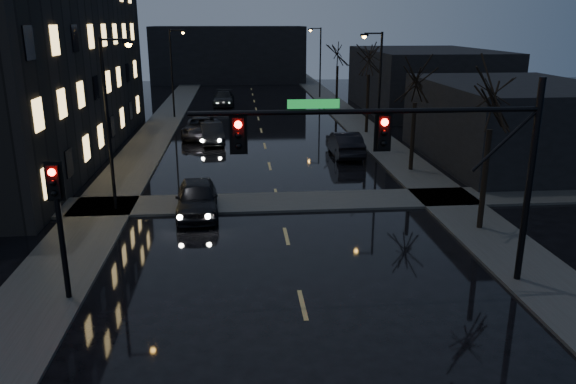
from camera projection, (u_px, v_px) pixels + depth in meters
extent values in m
cube|color=#2D2D2B|center=(152.00, 139.00, 42.85)|extent=(3.00, 140.00, 0.12)
cube|color=#2D2D2B|center=(370.00, 135.00, 44.31)|extent=(3.00, 140.00, 0.12)
cube|color=#2D2D2B|center=(278.00, 202.00, 27.86)|extent=(40.00, 3.00, 0.12)
cube|color=black|center=(6.00, 65.00, 35.67)|extent=(12.00, 30.00, 12.00)
cube|color=black|center=(513.00, 123.00, 35.63)|extent=(10.00, 14.00, 5.00)
cube|color=black|center=(425.00, 80.00, 56.57)|extent=(12.00, 18.00, 6.00)
cube|color=black|center=(229.00, 54.00, 83.15)|extent=(22.00, 10.00, 8.00)
cylinder|color=black|center=(529.00, 185.00, 18.46)|extent=(0.22, 0.22, 7.00)
cylinder|color=black|center=(368.00, 111.00, 17.26)|extent=(11.00, 0.16, 0.16)
cylinder|color=black|center=(505.00, 141.00, 17.94)|extent=(2.05, 0.10, 2.05)
cube|color=#0C591E|center=(313.00, 104.00, 17.04)|extent=(1.60, 0.04, 0.28)
cube|color=black|center=(238.00, 134.00, 17.11)|extent=(0.35, 0.28, 1.05)
sphere|color=#FF0705|center=(238.00, 125.00, 16.86)|extent=(0.22, 0.22, 0.22)
cube|color=black|center=(383.00, 132.00, 17.49)|extent=(0.35, 0.28, 1.05)
sphere|color=#FF0705|center=(385.00, 122.00, 17.24)|extent=(0.22, 0.22, 0.22)
cylinder|color=black|center=(62.00, 237.00, 17.54)|extent=(0.18, 0.18, 4.40)
cube|color=black|center=(55.00, 181.00, 17.02)|extent=(0.35, 0.28, 1.05)
sphere|color=#FF0705|center=(52.00, 172.00, 16.77)|extent=(0.22, 0.22, 0.22)
cylinder|color=black|center=(484.00, 181.00, 23.67)|extent=(0.24, 0.24, 4.40)
cylinder|color=black|center=(413.00, 138.00, 33.24)|extent=(0.24, 0.24, 4.12)
cylinder|color=black|center=(367.00, 104.00, 44.59)|extent=(0.24, 0.24, 4.68)
cylinder|color=black|center=(337.00, 87.00, 57.99)|extent=(0.24, 0.24, 4.29)
cylinder|color=black|center=(108.00, 128.00, 25.57)|extent=(0.16, 0.16, 8.00)
cylinder|color=black|center=(114.00, 39.00, 24.48)|extent=(1.20, 0.10, 0.10)
cube|color=black|center=(128.00, 42.00, 24.56)|extent=(0.50, 0.25, 0.15)
sphere|color=#FFA232|center=(128.00, 44.00, 24.59)|extent=(0.28, 0.28, 0.28)
cylinder|color=black|center=(172.00, 75.00, 51.29)|extent=(0.16, 0.16, 8.00)
cylinder|color=black|center=(176.00, 30.00, 50.21)|extent=(1.20, 0.10, 0.10)
cube|color=black|center=(183.00, 31.00, 50.29)|extent=(0.50, 0.25, 0.15)
sphere|color=#FFA232|center=(183.00, 33.00, 50.32)|extent=(0.28, 0.28, 0.28)
cylinder|color=black|center=(379.00, 93.00, 38.34)|extent=(0.16, 0.16, 8.00)
cylinder|color=black|center=(373.00, 33.00, 37.15)|extent=(1.20, 0.10, 0.10)
cube|color=black|center=(364.00, 35.00, 37.13)|extent=(0.50, 0.25, 0.15)
sphere|color=#FFA232|center=(364.00, 36.00, 37.16)|extent=(0.28, 0.28, 0.28)
cylinder|color=black|center=(320.00, 63.00, 65.02)|extent=(0.16, 0.16, 8.00)
cylinder|color=black|center=(316.00, 28.00, 63.83)|extent=(1.20, 0.10, 0.10)
cube|color=black|center=(310.00, 29.00, 63.81)|extent=(0.50, 0.25, 0.15)
sphere|color=#FFA232|center=(310.00, 30.00, 63.84)|extent=(0.28, 0.28, 0.28)
imported|color=black|center=(197.00, 198.00, 26.03)|extent=(2.16, 4.82, 1.61)
imported|color=black|center=(212.00, 133.00, 41.40)|extent=(2.07, 4.69, 1.50)
imported|color=black|center=(201.00, 128.00, 43.47)|extent=(2.89, 5.70, 1.54)
imported|color=black|center=(224.00, 98.00, 60.13)|extent=(2.30, 5.35, 1.54)
imported|color=black|center=(345.00, 144.00, 37.46)|extent=(1.85, 5.06, 1.66)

